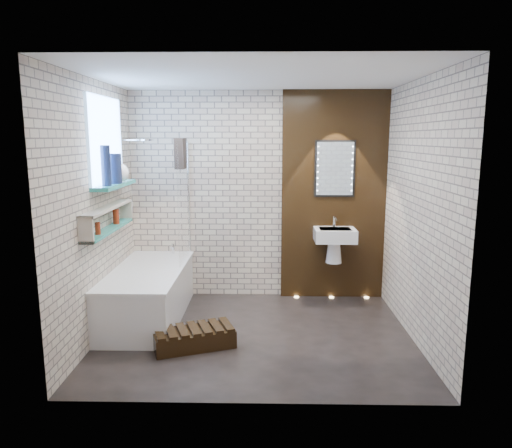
{
  "coord_description": "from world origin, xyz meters",
  "views": [
    {
      "loc": [
        0.1,
        -4.68,
        2.03
      ],
      "look_at": [
        0.0,
        0.15,
        1.15
      ],
      "focal_mm": 33.42,
      "sensor_mm": 36.0,
      "label": 1
    }
  ],
  "objects_px": {
    "washbasin": "(335,240)",
    "led_mirror": "(335,169)",
    "bath_screen": "(184,202)",
    "walnut_step": "(194,339)",
    "bathtub": "(148,294)"
  },
  "relations": [
    {
      "from": "washbasin",
      "to": "led_mirror",
      "type": "height_order",
      "value": "led_mirror"
    },
    {
      "from": "bath_screen",
      "to": "washbasin",
      "type": "xyz_separation_m",
      "value": [
        1.82,
        0.18,
        -0.49
      ]
    },
    {
      "from": "bath_screen",
      "to": "led_mirror",
      "type": "relative_size",
      "value": 2.0
    },
    {
      "from": "washbasin",
      "to": "walnut_step",
      "type": "xyz_separation_m",
      "value": [
        -1.55,
        -1.37,
        -0.7
      ]
    },
    {
      "from": "bathtub",
      "to": "washbasin",
      "type": "distance_m",
      "value": 2.32
    },
    {
      "from": "bathtub",
      "to": "bath_screen",
      "type": "distance_m",
      "value": 1.14
    },
    {
      "from": "bathtub",
      "to": "bath_screen",
      "type": "height_order",
      "value": "bath_screen"
    },
    {
      "from": "bathtub",
      "to": "bath_screen",
      "type": "xyz_separation_m",
      "value": [
        0.35,
        0.44,
        0.99
      ]
    },
    {
      "from": "walnut_step",
      "to": "bathtub",
      "type": "bearing_deg",
      "value": 129.8
    },
    {
      "from": "bathtub",
      "to": "walnut_step",
      "type": "distance_m",
      "value": 1.0
    },
    {
      "from": "led_mirror",
      "to": "walnut_step",
      "type": "relative_size",
      "value": 0.9
    },
    {
      "from": "washbasin",
      "to": "walnut_step",
      "type": "bearing_deg",
      "value": -138.44
    },
    {
      "from": "bathtub",
      "to": "washbasin",
      "type": "height_order",
      "value": "washbasin"
    },
    {
      "from": "led_mirror",
      "to": "walnut_step",
      "type": "bearing_deg",
      "value": -135.33
    },
    {
      "from": "bathtub",
      "to": "led_mirror",
      "type": "xyz_separation_m",
      "value": [
        2.17,
        0.78,
        1.36
      ]
    }
  ]
}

